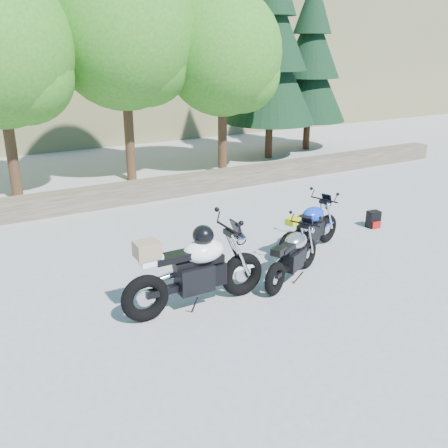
{
  "coord_description": "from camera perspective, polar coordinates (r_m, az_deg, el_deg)",
  "views": [
    {
      "loc": [
        -4.09,
        -6.44,
        3.83
      ],
      "look_at": [
        0.2,
        1.0,
        0.75
      ],
      "focal_mm": 40.0,
      "sensor_mm": 36.0,
      "label": 1
    }
  ],
  "objects": [
    {
      "name": "tree_decid_left",
      "position": [
        13.68,
        -23.99,
        17.32
      ],
      "size": [
        3.67,
        3.67,
        5.62
      ],
      "color": "#382314",
      "rests_on": "ground"
    },
    {
      "name": "white_bike",
      "position": [
        7.57,
        -3.35,
        -5.16
      ],
      "size": [
        2.38,
        0.76,
        1.32
      ],
      "rotation": [
        0.0,
        0.0,
        -0.01
      ],
      "color": "black",
      "rests_on": "ground"
    },
    {
      "name": "blue_bike",
      "position": [
        9.84,
        9.77,
        -0.52
      ],
      "size": [
        1.88,
        0.8,
        0.97
      ],
      "rotation": [
        0.0,
        0.0,
        0.31
      ],
      "color": "black",
      "rests_on": "ground"
    },
    {
      "name": "tree_decid_mid",
      "position": [
        14.84,
        -10.97,
        20.22
      ],
      "size": [
        4.08,
        4.08,
        6.24
      ],
      "color": "#382314",
      "rests_on": "ground"
    },
    {
      "name": "tree_decid_right",
      "position": [
        15.48,
        0.29,
        18.52
      ],
      "size": [
        3.54,
        3.54,
        5.41
      ],
      "color": "#382314",
      "rests_on": "ground"
    },
    {
      "name": "backpack",
      "position": [
        11.58,
        16.71,
        0.5
      ],
      "size": [
        0.3,
        0.26,
        0.37
      ],
      "rotation": [
        0.0,
        0.0,
        -0.11
      ],
      "color": "black",
      "rests_on": "ground"
    },
    {
      "name": "silver_bike",
      "position": [
        8.6,
        7.88,
        -3.66
      ],
      "size": [
        1.68,
        0.94,
        0.91
      ],
      "rotation": [
        0.0,
        0.0,
        0.47
      ],
      "color": "black",
      "rests_on": "ground"
    },
    {
      "name": "ground",
      "position": [
        8.54,
        2.2,
        -6.95
      ],
      "size": [
        90.0,
        90.0,
        0.0
      ],
      "primitive_type": "plane",
      "color": "gray",
      "rests_on": "ground"
    },
    {
      "name": "conifer_near",
      "position": [
        17.89,
        5.45,
        19.18
      ],
      "size": [
        3.17,
        3.17,
        7.06
      ],
      "color": "#382314",
      "rests_on": "ground"
    },
    {
      "name": "conifer_far",
      "position": [
        19.71,
        9.86,
        17.84
      ],
      "size": [
        2.82,
        2.82,
        6.27
      ],
      "color": "#382314",
      "rests_on": "ground"
    },
    {
      "name": "stone_wall",
      "position": [
        13.12,
        -10.65,
        3.56
      ],
      "size": [
        22.0,
        0.55,
        0.5
      ],
      "primitive_type": "cube",
      "color": "#4A4031",
      "rests_on": "ground"
    }
  ]
}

